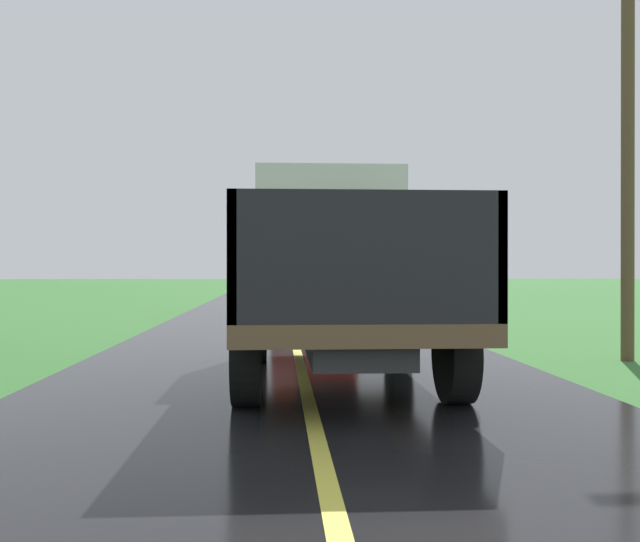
{
  "coord_description": "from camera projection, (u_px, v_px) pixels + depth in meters",
  "views": [
    {
      "loc": [
        -0.31,
        0.54,
        1.43
      ],
      "look_at": [
        0.34,
        11.51,
        1.4
      ],
      "focal_mm": 39.34,
      "sensor_mm": 36.0,
      "label": 1
    }
  ],
  "objects": [
    {
      "name": "banana_truck_near",
      "position": [
        330.0,
        265.0,
        9.37
      ],
      "size": [
        2.38,
        5.82,
        2.8
      ],
      "color": "#2D2D30",
      "rests_on": "road_surface"
    },
    {
      "name": "banana_truck_far",
      "position": [
        308.0,
        267.0,
        22.26
      ],
      "size": [
        2.38,
        5.81,
        2.8
      ],
      "color": "#2D2D30",
      "rests_on": "road_surface"
    },
    {
      "name": "utility_pole_roadside",
      "position": [
        628.0,
        87.0,
        10.9
      ],
      "size": [
        2.33,
        0.2,
        7.87
      ],
      "color": "brown",
      "rests_on": "ground"
    }
  ]
}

